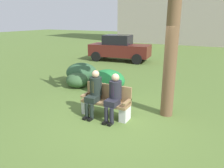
% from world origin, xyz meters
% --- Properties ---
extents(ground_plane, '(80.00, 80.00, 0.00)m').
position_xyz_m(ground_plane, '(0.00, 0.00, 0.00)').
color(ground_plane, '#536E30').
extents(park_bench, '(1.40, 0.44, 0.90)m').
position_xyz_m(park_bench, '(-0.37, 0.19, 0.40)').
color(park_bench, '#99754C').
rests_on(park_bench, ground).
extents(seated_man_left, '(0.34, 0.72, 1.30)m').
position_xyz_m(seated_man_left, '(-0.69, 0.07, 0.73)').
color(seated_man_left, '#1E2823').
rests_on(seated_man_left, ground).
extents(seated_man_right, '(0.34, 0.72, 1.28)m').
position_xyz_m(seated_man_right, '(-0.07, 0.07, 0.72)').
color(seated_man_right, '#23232D').
rests_on(seated_man_right, ground).
extents(shrub_near_bench, '(1.36, 1.25, 0.85)m').
position_xyz_m(shrub_near_bench, '(-2.98, 2.72, 0.42)').
color(shrub_near_bench, '#315737').
rests_on(shrub_near_bench, ground).
extents(shrub_mid_lawn, '(1.33, 1.22, 0.83)m').
position_xyz_m(shrub_mid_lawn, '(-1.39, 2.16, 0.42)').
color(shrub_mid_lawn, '#217737').
rests_on(shrub_mid_lawn, ground).
extents(shrub_far_lawn, '(0.94, 0.86, 0.59)m').
position_xyz_m(shrub_far_lawn, '(-2.71, 2.02, 0.29)').
color(shrub_far_lawn, '#355732').
rests_on(shrub_far_lawn, ground).
extents(parked_car_near, '(4.05, 2.07, 1.68)m').
position_xyz_m(parked_car_near, '(-3.70, 8.06, 0.84)').
color(parked_car_near, '#591E19').
rests_on(parked_car_near, ground).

